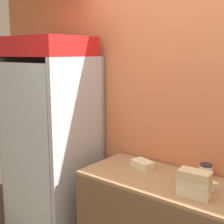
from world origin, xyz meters
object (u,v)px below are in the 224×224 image
Objects in this scene: sandwich_flat_left at (203,183)px; condiment_jar at (206,171)px; beverage_cooler at (55,130)px; sandwich_stack_top at (195,175)px; sandwich_stack_middle at (194,184)px; sandwich_stack_bottom at (194,192)px; sandwich_flat_right at (143,164)px.

condiment_jar reaches higher than sandwich_flat_left.
condiment_jar is (1.48, 0.22, -0.14)m from beverage_cooler.
sandwich_flat_left is (-0.00, 0.18, -0.12)m from sandwich_stack_top.
sandwich_stack_middle is (1.55, -0.15, -0.10)m from beverage_cooler.
sandwich_stack_top is at bearing 0.00° from sandwich_stack_middle.
sandwich_stack_bottom is at bearing -80.22° from condiment_jar.
condiment_jar reaches higher than sandwich_flat_right.
sandwich_stack_middle is 1.03× the size of sandwich_flat_left.
beverage_cooler reaches higher than sandwich_flat_right.
beverage_cooler is at bearing -174.95° from sandwich_flat_right.
sandwich_flat_left is 0.20m from condiment_jar.
sandwich_stack_top is at bearing -88.42° from sandwich_flat_left.
sandwich_stack_middle is 1.06× the size of sandwich_flat_right.
sandwich_stack_top is at bearing -80.22° from condiment_jar.
sandwich_stack_middle is 0.61m from sandwich_flat_right.
beverage_cooler is 8.75× the size of sandwich_stack_bottom.
beverage_cooler is 1.55m from sandwich_stack_top.
sandwich_flat_right is at bearing 157.20° from sandwich_stack_middle.
condiment_jar is (-0.06, 0.37, 0.02)m from sandwich_stack_bottom.
condiment_jar is (-0.06, 0.19, 0.02)m from sandwich_flat_left.
sandwich_flat_left is at bearing 91.58° from sandwich_stack_top.
sandwich_stack_bottom is at bearing -88.42° from sandwich_flat_left.
sandwich_stack_bottom is 1.02× the size of sandwich_stack_middle.
beverage_cooler is 1.56m from sandwich_stack_middle.
beverage_cooler is 8.92× the size of sandwich_stack_top.
beverage_cooler is at bearing -178.84° from sandwich_flat_left.
beverage_cooler reaches higher than sandwich_stack_middle.
sandwich_stack_top reaches higher than sandwich_flat_left.
sandwich_stack_bottom is (1.55, -0.15, -0.16)m from beverage_cooler.
sandwich_flat_left is at bearing -5.75° from sandwich_flat_right.
sandwich_stack_middle is at bearing -80.22° from condiment_jar.
sandwich_stack_bottom reaches higher than sandwich_flat_left.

